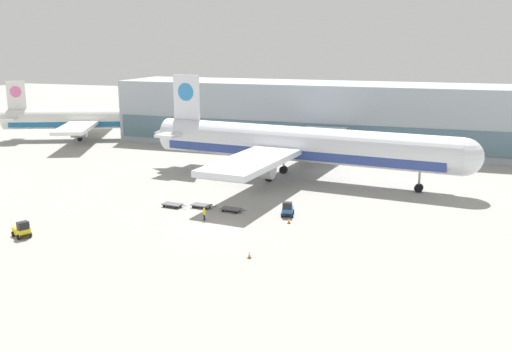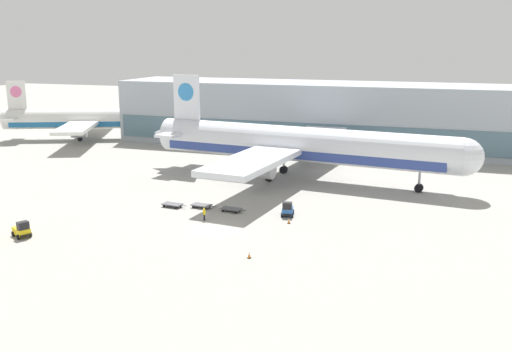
# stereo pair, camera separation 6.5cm
# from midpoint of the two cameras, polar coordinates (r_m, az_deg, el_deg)

# --- Properties ---
(ground_plane) EXTENTS (400.00, 400.00, 0.00)m
(ground_plane) POSITION_cam_midpoint_polar(r_m,az_deg,el_deg) (71.29, -4.13, -5.36)
(ground_plane) COLOR #9E9B93
(terminal_building) EXTENTS (90.00, 18.20, 14.00)m
(terminal_building) POSITION_cam_midpoint_polar(r_m,az_deg,el_deg) (127.33, 6.32, 6.11)
(terminal_building) COLOR #9EA8B2
(terminal_building) RESTS_ON ground_plane
(airplane_main) EXTENTS (58.01, 48.58, 17.00)m
(airplane_main) POSITION_cam_midpoint_polar(r_m,az_deg,el_deg) (95.82, 3.98, 3.10)
(airplane_main) COLOR silver
(airplane_main) RESTS_ON ground_plane
(airplane_distant) EXTENTS (44.71, 38.64, 13.88)m
(airplane_distant) POSITION_cam_midpoint_polar(r_m,az_deg,el_deg) (141.12, -15.97, 5.47)
(airplane_distant) COLOR white
(airplane_distant) RESTS_ON ground_plane
(baggage_tug_foreground) EXTENTS (2.04, 2.67, 2.00)m
(baggage_tug_foreground) POSITION_cam_midpoint_polar(r_m,az_deg,el_deg) (76.44, 3.19, -3.36)
(baggage_tug_foreground) COLOR #2D66B7
(baggage_tug_foreground) RESTS_ON ground_plane
(baggage_tug_mid) EXTENTS (2.81, 2.48, 2.00)m
(baggage_tug_mid) POSITION_cam_midpoint_polar(r_m,az_deg,el_deg) (73.74, -22.35, -5.01)
(baggage_tug_mid) COLOR yellow
(baggage_tug_mid) RESTS_ON ground_plane
(baggage_dolly_lead) EXTENTS (3.76, 1.80, 0.48)m
(baggage_dolly_lead) POSITION_cam_midpoint_polar(r_m,az_deg,el_deg) (81.33, -8.34, -2.82)
(baggage_dolly_lead) COLOR #56565B
(baggage_dolly_lead) RESTS_ON ground_plane
(baggage_dolly_second) EXTENTS (3.76, 1.80, 0.48)m
(baggage_dolly_second) POSITION_cam_midpoint_polar(r_m,az_deg,el_deg) (80.42, -5.44, -2.92)
(baggage_dolly_second) COLOR #56565B
(baggage_dolly_second) RESTS_ON ground_plane
(baggage_dolly_third) EXTENTS (3.76, 1.80, 0.48)m
(baggage_dolly_third) POSITION_cam_midpoint_polar(r_m,az_deg,el_deg) (78.38, -2.46, -3.30)
(baggage_dolly_third) COLOR #56565B
(baggage_dolly_third) RESTS_ON ground_plane
(ground_crew_near) EXTENTS (0.45, 0.41, 1.74)m
(ground_crew_near) POSITION_cam_midpoint_polar(r_m,az_deg,el_deg) (74.58, -5.18, -3.71)
(ground_crew_near) COLOR black
(ground_crew_near) RESTS_ON ground_plane
(traffic_cone_near) EXTENTS (0.40, 0.40, 0.71)m
(traffic_cone_near) POSITION_cam_midpoint_polar(r_m,az_deg,el_deg) (62.02, -0.66, -7.90)
(traffic_cone_near) COLOR black
(traffic_cone_near) RESTS_ON ground_plane
(traffic_cone_far) EXTENTS (0.40, 0.40, 0.74)m
(traffic_cone_far) POSITION_cam_midpoint_polar(r_m,az_deg,el_deg) (73.49, 3.33, -4.48)
(traffic_cone_far) COLOR black
(traffic_cone_far) RESTS_ON ground_plane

